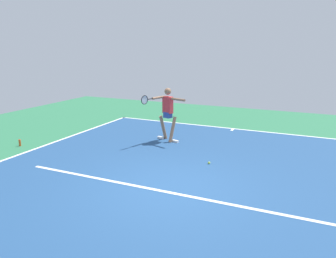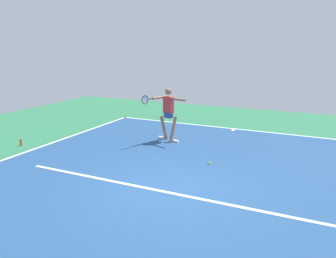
{
  "view_description": "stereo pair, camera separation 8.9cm",
  "coord_description": "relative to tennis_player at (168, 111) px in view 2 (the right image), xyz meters",
  "views": [
    {
      "loc": [
        -2.94,
        6.41,
        3.16
      ],
      "look_at": [
        0.83,
        -1.8,
        0.9
      ],
      "focal_mm": 35.52,
      "sensor_mm": 36.0,
      "label": 1
    },
    {
      "loc": [
        -3.02,
        6.38,
        3.16
      ],
      "look_at": [
        0.83,
        -1.8,
        0.9
      ],
      "focal_mm": 35.52,
      "sensor_mm": 36.0,
      "label": 2
    }
  ],
  "objects": [
    {
      "name": "court_line_baseline_near",
      "position": [
        -1.67,
        -2.63,
        -1.05
      ],
      "size": [
        10.23,
        0.1,
        0.01
      ],
      "primitive_type": "cube",
      "color": "white",
      "rests_on": "ground_plane"
    },
    {
      "name": "tennis_player",
      "position": [
        0.0,
        0.0,
        0.0
      ],
      "size": [
        1.2,
        1.22,
        1.83
      ],
      "rotation": [
        0.0,
        0.0,
        -0.3
      ],
      "color": "#9E7051",
      "rests_on": "ground_plane"
    },
    {
      "name": "ground_plane",
      "position": [
        -1.67,
        3.55,
        -1.05
      ],
      "size": [
        21.63,
        21.63,
        0.0
      ],
      "primitive_type": "plane",
      "color": "#2D754C"
    },
    {
      "name": "water_bottle",
      "position": [
        4.09,
        2.57,
        -0.94
      ],
      "size": [
        0.07,
        0.07,
        0.22
      ],
      "primitive_type": "cylinder",
      "color": "#D84C1E",
      "rests_on": "ground_plane"
    },
    {
      "name": "tennis_ball_far_corner",
      "position": [
        -2.02,
        1.63,
        -1.02
      ],
      "size": [
        0.07,
        0.07,
        0.07
      ],
      "primitive_type": "sphere",
      "color": "#C6E53D",
      "rests_on": "ground_plane"
    },
    {
      "name": "court_line_sideline_right",
      "position": [
        3.4,
        3.55,
        -1.05
      ],
      "size": [
        0.1,
        12.46,
        0.01
      ],
      "primitive_type": "cube",
      "color": "white",
      "rests_on": "ground_plane"
    },
    {
      "name": "court_surface",
      "position": [
        -1.67,
        3.55,
        -1.05
      ],
      "size": [
        10.23,
        12.46,
        0.0
      ],
      "primitive_type": "cube",
      "color": "navy",
      "rests_on": "ground_plane"
    },
    {
      "name": "court_line_centre_mark",
      "position": [
        -1.67,
        -2.43,
        -1.05
      ],
      "size": [
        0.1,
        0.3,
        0.01
      ],
      "primitive_type": "cube",
      "color": "white",
      "rests_on": "ground_plane"
    },
    {
      "name": "court_line_service",
      "position": [
        -1.67,
        3.77,
        -1.05
      ],
      "size": [
        7.67,
        0.1,
        0.01
      ],
      "primitive_type": "cube",
      "color": "white",
      "rests_on": "ground_plane"
    }
  ]
}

